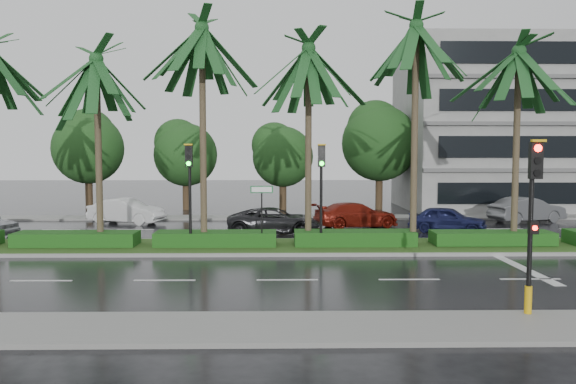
{
  "coord_description": "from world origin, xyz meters",
  "views": [
    {
      "loc": [
        -0.26,
        -23.07,
        4.18
      ],
      "look_at": [
        0.12,
        1.5,
        2.42
      ],
      "focal_mm": 35.0,
      "sensor_mm": 36.0,
      "label": 1
    }
  ],
  "objects_px": {
    "car_red": "(356,215)",
    "car_grey": "(527,210)",
    "signal_near": "(532,220)",
    "street_sign": "(262,201)",
    "car_blue": "(447,219)",
    "signal_median_left": "(189,180)",
    "car_white": "(126,211)",
    "car_darkgrey": "(275,221)"
  },
  "relations": [
    {
      "from": "signal_near",
      "to": "car_white",
      "type": "relative_size",
      "value": 0.99
    },
    {
      "from": "signal_near",
      "to": "street_sign",
      "type": "xyz_separation_m",
      "value": [
        -7.0,
        9.87,
        -0.38
      ]
    },
    {
      "from": "street_sign",
      "to": "car_red",
      "type": "relative_size",
      "value": 0.55
    },
    {
      "from": "signal_median_left",
      "to": "car_white",
      "type": "distance_m",
      "value": 10.92
    },
    {
      "from": "street_sign",
      "to": "car_darkgrey",
      "type": "height_order",
      "value": "street_sign"
    },
    {
      "from": "signal_near",
      "to": "car_grey",
      "type": "distance_m",
      "value": 21.06
    },
    {
      "from": "signal_median_left",
      "to": "car_white",
      "type": "relative_size",
      "value": 0.99
    },
    {
      "from": "car_red",
      "to": "car_blue",
      "type": "relative_size",
      "value": 1.2
    },
    {
      "from": "car_white",
      "to": "car_darkgrey",
      "type": "height_order",
      "value": "car_white"
    },
    {
      "from": "signal_near",
      "to": "car_red",
      "type": "xyz_separation_m",
      "value": [
        -2.0,
        17.17,
        -1.82
      ]
    },
    {
      "from": "car_white",
      "to": "car_grey",
      "type": "relative_size",
      "value": 0.97
    },
    {
      "from": "signal_median_left",
      "to": "street_sign",
      "type": "height_order",
      "value": "signal_median_left"
    },
    {
      "from": "street_sign",
      "to": "car_red",
      "type": "xyz_separation_m",
      "value": [
        5.0,
        7.3,
        -1.44
      ]
    },
    {
      "from": "signal_median_left",
      "to": "street_sign",
      "type": "distance_m",
      "value": 3.13
    },
    {
      "from": "signal_near",
      "to": "street_sign",
      "type": "relative_size",
      "value": 1.68
    },
    {
      "from": "car_darkgrey",
      "to": "car_blue",
      "type": "xyz_separation_m",
      "value": [
        9.0,
        0.46,
        0.0
      ]
    },
    {
      "from": "signal_median_left",
      "to": "car_blue",
      "type": "xyz_separation_m",
      "value": [
        12.5,
        5.56,
        -2.33
      ]
    },
    {
      "from": "signal_near",
      "to": "street_sign",
      "type": "distance_m",
      "value": 12.11
    },
    {
      "from": "signal_near",
      "to": "street_sign",
      "type": "bearing_deg",
      "value": 125.34
    },
    {
      "from": "car_darkgrey",
      "to": "signal_near",
      "type": "bearing_deg",
      "value": -153.53
    },
    {
      "from": "car_red",
      "to": "car_grey",
      "type": "height_order",
      "value": "car_grey"
    },
    {
      "from": "car_red",
      "to": "car_blue",
      "type": "xyz_separation_m",
      "value": [
        4.5,
        -1.92,
        -0.02
      ]
    },
    {
      "from": "car_white",
      "to": "car_red",
      "type": "distance_m",
      "value": 13.33
    },
    {
      "from": "street_sign",
      "to": "signal_near",
      "type": "bearing_deg",
      "value": -54.66
    },
    {
      "from": "signal_near",
      "to": "car_grey",
      "type": "height_order",
      "value": "signal_near"
    },
    {
      "from": "street_sign",
      "to": "car_red",
      "type": "bearing_deg",
      "value": 55.6
    },
    {
      "from": "car_blue",
      "to": "car_grey",
      "type": "bearing_deg",
      "value": -34.02
    },
    {
      "from": "car_blue",
      "to": "car_grey",
      "type": "distance_m",
      "value": 7.15
    },
    {
      "from": "signal_median_left",
      "to": "car_red",
      "type": "relative_size",
      "value": 0.92
    },
    {
      "from": "street_sign",
      "to": "signal_median_left",
      "type": "bearing_deg",
      "value": -176.53
    },
    {
      "from": "signal_median_left",
      "to": "car_darkgrey",
      "type": "height_order",
      "value": "signal_median_left"
    },
    {
      "from": "signal_median_left",
      "to": "car_red",
      "type": "bearing_deg",
      "value": 43.09
    },
    {
      "from": "street_sign",
      "to": "car_darkgrey",
      "type": "distance_m",
      "value": 5.16
    },
    {
      "from": "car_white",
      "to": "car_red",
      "type": "bearing_deg",
      "value": -81.46
    },
    {
      "from": "car_white",
      "to": "car_red",
      "type": "xyz_separation_m",
      "value": [
        13.2,
        -1.84,
        -0.04
      ]
    },
    {
      "from": "street_sign",
      "to": "car_blue",
      "type": "height_order",
      "value": "street_sign"
    },
    {
      "from": "car_darkgrey",
      "to": "car_red",
      "type": "xyz_separation_m",
      "value": [
        4.5,
        2.38,
        0.02
      ]
    },
    {
      "from": "car_blue",
      "to": "car_grey",
      "type": "height_order",
      "value": "car_grey"
    },
    {
      "from": "street_sign",
      "to": "car_blue",
      "type": "relative_size",
      "value": 0.66
    },
    {
      "from": "car_darkgrey",
      "to": "car_grey",
      "type": "relative_size",
      "value": 1.06
    },
    {
      "from": "signal_near",
      "to": "car_blue",
      "type": "distance_m",
      "value": 15.56
    },
    {
      "from": "car_grey",
      "to": "signal_near",
      "type": "bearing_deg",
      "value": 138.83
    }
  ]
}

